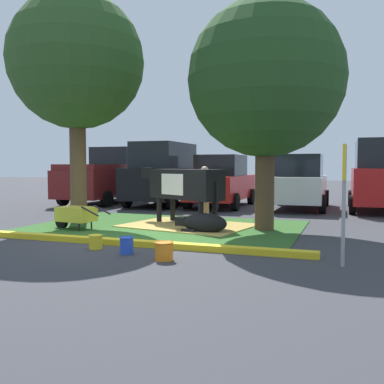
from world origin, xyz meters
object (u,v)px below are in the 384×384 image
at_px(person_handler, 205,192).
at_px(suv_black, 164,174).
at_px(calf_lying, 203,223).
at_px(cow_holstein, 183,185).
at_px(pickup_truck_maroon, 108,177).
at_px(bucket_orange, 164,251).
at_px(hatchback_white, 299,182).
at_px(suv_dark_grey, 381,175).
at_px(shade_tree_right, 266,80).
at_px(wheelbarrow, 75,215).
at_px(bucket_blue, 127,245).
at_px(parking_sign, 344,181).
at_px(shade_tree_left, 76,62).
at_px(bucket_yellow, 96,242).
at_px(sedan_red, 221,182).

height_order(person_handler, suv_black, suv_black).
bearing_deg(calf_lying, cow_holstein, 129.52).
bearing_deg(pickup_truck_maroon, suv_black, -5.69).
height_order(bucket_orange, pickup_truck_maroon, pickup_truck_maroon).
height_order(hatchback_white, suv_dark_grey, suv_dark_grey).
bearing_deg(person_handler, suv_dark_grey, 44.89).
xyz_separation_m(cow_holstein, suv_dark_grey, (5.29, 5.79, 0.17)).
bearing_deg(cow_holstein, shade_tree_right, -5.55).
height_order(shade_tree_right, wheelbarrow, shade_tree_right).
bearing_deg(person_handler, bucket_blue, -88.96).
bearing_deg(hatchback_white, parking_sign, -79.85).
xyz_separation_m(bucket_orange, suv_dark_grey, (4.01, 10.05, 1.10)).
bearing_deg(suv_dark_grey, shade_tree_right, -116.74).
distance_m(shade_tree_right, wheelbarrow, 5.80).
bearing_deg(parking_sign, suv_black, 127.88).
xyz_separation_m(bucket_blue, hatchback_white, (2.07, 9.60, 0.82)).
relative_size(pickup_truck_maroon, hatchback_white, 1.23).
bearing_deg(pickup_truck_maroon, cow_holstein, -44.62).
xyz_separation_m(bucket_orange, hatchback_white, (1.21, 9.87, 0.82)).
height_order(shade_tree_left, wheelbarrow, shade_tree_left).
relative_size(shade_tree_left, shade_tree_right, 1.11).
xyz_separation_m(person_handler, hatchback_white, (2.16, 4.75, 0.13)).
relative_size(bucket_yellow, sedan_red, 0.06).
relative_size(parking_sign, suv_black, 0.42).
relative_size(calf_lying, hatchback_white, 0.30).
bearing_deg(bucket_orange, suv_black, 113.36).
relative_size(pickup_truck_maroon, suv_black, 1.17).
bearing_deg(wheelbarrow, suv_dark_grey, 45.21).
relative_size(person_handler, sedan_red, 0.36).
height_order(person_handler, suv_dark_grey, suv_dark_grey).
height_order(calf_lying, pickup_truck_maroon, pickup_truck_maroon).
distance_m(suv_black, sedan_red, 2.37).
xyz_separation_m(pickup_truck_maroon, sedan_red, (5.13, -0.09, -0.13)).
relative_size(wheelbarrow, suv_dark_grey, 0.35).
height_order(parking_sign, pickup_truck_maroon, pickup_truck_maroon).
xyz_separation_m(wheelbarrow, suv_dark_grey, (7.51, 7.56, 0.88)).
relative_size(bucket_orange, suv_black, 0.07).
distance_m(wheelbarrow, suv_black, 7.11).
height_order(bucket_blue, suv_black, suv_black).
bearing_deg(calf_lying, wheelbarrow, -169.41).
distance_m(cow_holstein, suv_dark_grey, 7.84).
xyz_separation_m(sedan_red, suv_dark_grey, (5.77, 0.34, 0.29)).
height_order(shade_tree_right, bucket_blue, shade_tree_right).
relative_size(bucket_yellow, bucket_orange, 0.83).
relative_size(wheelbarrow, hatchback_white, 0.37).
xyz_separation_m(suv_black, sedan_red, (2.35, 0.19, -0.29)).
height_order(cow_holstein, parking_sign, parking_sign).
bearing_deg(cow_holstein, bucket_orange, -73.25).
distance_m(shade_tree_left, parking_sign, 8.21).
relative_size(wheelbarrow, bucket_blue, 5.19).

